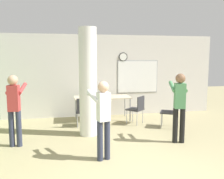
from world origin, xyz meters
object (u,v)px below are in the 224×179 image
person_playing_side (179,102)px  person_playing_front (103,114)px  person_watching_back (14,105)px  chair_table_right (137,108)px  bottle_on_table (104,93)px  folding_table (102,98)px  chair_mid_room (171,110)px  chair_table_left (83,110)px

person_playing_side → person_playing_front: bearing=-161.6°
person_watching_back → person_playing_side: bearing=-7.5°
chair_table_right → person_watching_back: (-3.30, -1.28, 0.46)m
bottle_on_table → person_playing_front: (-0.56, -3.17, 0.06)m
folding_table → chair_mid_room: bearing=-34.3°
chair_mid_room → chair_table_left: (-2.49, 0.56, 0.00)m
chair_table_left → chair_mid_room: bearing=-12.7°
chair_table_right → chair_table_left: same height
folding_table → bottle_on_table: (0.07, 0.06, 0.15)m
chair_table_right → person_playing_side: bearing=-74.4°
folding_table → chair_table_left: size_ratio=2.07×
chair_table_right → folding_table: bearing=144.4°
person_playing_side → person_watching_back: size_ratio=1.01×
chair_mid_room → person_playing_front: bearing=-140.9°
chair_table_right → chair_mid_room: bearing=-32.9°
person_playing_side → person_playing_front: size_ratio=1.05×
folding_table → person_watching_back: 3.07m
chair_table_right → person_playing_side: (0.50, -1.78, 0.47)m
folding_table → chair_mid_room: size_ratio=2.07×
bottle_on_table → chair_mid_room: (1.74, -1.29, -0.36)m
bottle_on_table → chair_mid_room: 2.20m
person_playing_side → chair_mid_room: bearing=73.7°
chair_table_right → chair_table_left: bearing=179.7°
folding_table → chair_mid_room: 2.20m
person_playing_side → person_watching_back: person_playing_side is taller
folding_table → bottle_on_table: size_ratio=6.55×
chair_table_right → bottle_on_table: bearing=140.2°
bottle_on_table → person_watching_back: bearing=-140.2°
person_playing_side → person_watching_back: (-3.80, 0.50, -0.01)m
chair_table_left → person_watching_back: bearing=-142.5°
chair_table_right → person_watching_back: size_ratio=0.53×
chair_mid_room → bottle_on_table: bearing=143.4°
chair_mid_room → folding_table: bearing=145.7°
bottle_on_table → chair_table_left: bearing=-135.4°
chair_table_right → chair_mid_room: same height
chair_table_left → person_playing_front: (0.18, -2.43, 0.42)m
bottle_on_table → chair_mid_room: size_ratio=0.32×
folding_table → chair_mid_room: chair_mid_room is taller
chair_table_right → person_playing_front: size_ratio=0.55×
bottle_on_table → person_playing_side: person_playing_side is taller
person_watching_back → chair_mid_room: bearing=9.9°
chair_table_right → chair_table_left: size_ratio=1.00×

